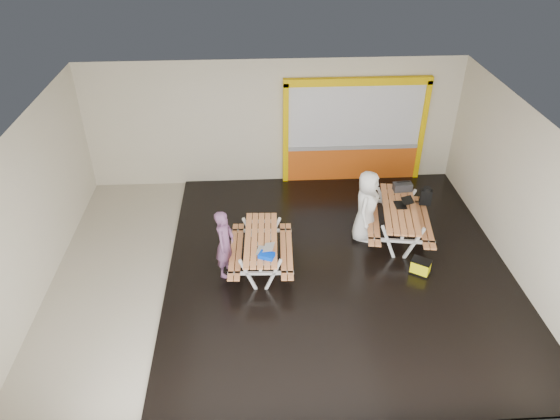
{
  "coord_description": "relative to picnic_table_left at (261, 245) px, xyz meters",
  "views": [
    {
      "loc": [
        -0.57,
        -8.88,
        7.39
      ],
      "look_at": [
        0.0,
        0.9,
        1.0
      ],
      "focal_mm": 33.2,
      "sensor_mm": 36.0,
      "label": 1
    }
  ],
  "objects": [
    {
      "name": "fluke_bag",
      "position": [
        3.44,
        -0.46,
        -0.39
      ],
      "size": [
        0.49,
        0.45,
        0.35
      ],
      "color": "black",
      "rests_on": "deck"
    },
    {
      "name": "laptop_left",
      "position": [
        0.07,
        -0.45,
        0.24
      ],
      "size": [
        0.41,
        0.39,
        0.15
      ],
      "color": "silver",
      "rests_on": "picnic_table_left"
    },
    {
      "name": "toolbox",
      "position": [
        3.51,
        1.7,
        0.35
      ],
      "size": [
        0.46,
        0.25,
        0.26
      ],
      "color": "black",
      "rests_on": "picnic_table_right"
    },
    {
      "name": "backpack",
      "position": [
        4.07,
        1.52,
        0.19
      ],
      "size": [
        0.31,
        0.24,
        0.46
      ],
      "color": "black",
      "rests_on": "picnic_table_right"
    },
    {
      "name": "dark_case",
      "position": [
        2.6,
        0.92,
        -0.47
      ],
      "size": [
        0.61,
        0.57,
        0.18
      ],
      "primitive_type": "cube",
      "rotation": [
        0.0,
        0.0,
        -0.57
      ],
      "color": "black",
      "rests_on": "deck"
    },
    {
      "name": "kiosk",
      "position": [
        2.66,
        3.82,
        0.83
      ],
      "size": [
        3.88,
        0.16,
        3.0
      ],
      "color": "#D65513",
      "rests_on": "room"
    },
    {
      "name": "person_right",
      "position": [
        2.48,
        0.96,
        0.3
      ],
      "size": [
        0.87,
        1.03,
        1.79
      ],
      "primitive_type": "imported",
      "rotation": [
        0.0,
        0.0,
        1.15
      ],
      "color": "white",
      "rests_on": "deck"
    },
    {
      "name": "deck",
      "position": [
        1.71,
        -0.11,
        -0.59
      ],
      "size": [
        7.5,
        7.98,
        0.05
      ],
      "primitive_type": "cube",
      "color": "black",
      "rests_on": "room"
    },
    {
      "name": "blue_pouch",
      "position": [
        0.1,
        -0.65,
        0.23
      ],
      "size": [
        0.36,
        0.31,
        0.09
      ],
      "primitive_type": "cube",
      "rotation": [
        0.0,
        0.0,
        -0.39
      ],
      "color": "#0036D2",
      "rests_on": "picnic_table_left"
    },
    {
      "name": "person_left",
      "position": [
        -0.77,
        -0.19,
        0.22
      ],
      "size": [
        0.54,
        0.66,
        1.57
      ],
      "primitive_type": "imported",
      "rotation": [
        0.0,
        0.0,
        1.24
      ],
      "color": "#6E4468",
      "rests_on": "deck"
    },
    {
      "name": "picnic_table_right",
      "position": [
        3.26,
        0.94,
        0.05
      ],
      "size": [
        1.8,
        2.38,
        0.87
      ],
      "color": "#DD8B53",
      "rests_on": "deck"
    },
    {
      "name": "picnic_table_left",
      "position": [
        0.0,
        0.0,
        0.0
      ],
      "size": [
        1.44,
        2.05,
        0.8
      ],
      "color": "#DD8B53",
      "rests_on": "deck"
    },
    {
      "name": "laptop_right",
      "position": [
        3.35,
        1.03,
        0.31
      ],
      "size": [
        0.4,
        0.35,
        0.17
      ],
      "color": "black",
      "rests_on": "picnic_table_right"
    },
    {
      "name": "room",
      "position": [
        0.46,
        -0.11,
        1.14
      ],
      "size": [
        10.02,
        8.02,
        3.52
      ],
      "color": "#BDB3A0",
      "rests_on": "ground"
    }
  ]
}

